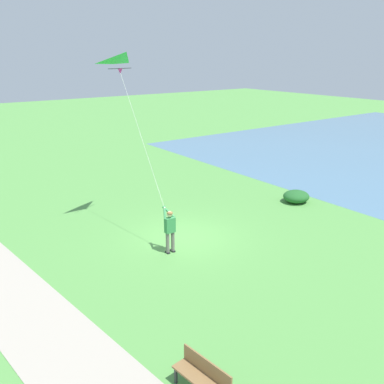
{
  "coord_description": "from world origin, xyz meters",
  "views": [
    {
      "loc": [
        9.28,
        13.21,
        7.36
      ],
      "look_at": [
        0.63,
        1.42,
        2.53
      ],
      "focal_mm": 38.83,
      "sensor_mm": 36.0,
      "label": 1
    }
  ],
  "objects_px": {
    "lakeside_shrub": "(296,196)",
    "person_kite_flyer": "(170,228)",
    "park_bench_near_walkway": "(203,375)",
    "flying_kite": "(126,65)"
  },
  "relations": [
    {
      "from": "park_bench_near_walkway",
      "to": "lakeside_shrub",
      "type": "height_order",
      "value": "park_bench_near_walkway"
    },
    {
      "from": "lakeside_shrub",
      "to": "park_bench_near_walkway",
      "type": "bearing_deg",
      "value": 31.9
    },
    {
      "from": "lakeside_shrub",
      "to": "person_kite_flyer",
      "type": "bearing_deg",
      "value": 6.53
    },
    {
      "from": "person_kite_flyer",
      "to": "park_bench_near_walkway",
      "type": "bearing_deg",
      "value": 62.53
    },
    {
      "from": "flying_kite",
      "to": "lakeside_shrub",
      "type": "height_order",
      "value": "flying_kite"
    },
    {
      "from": "flying_kite",
      "to": "park_bench_near_walkway",
      "type": "xyz_separation_m",
      "value": [
        3.57,
        9.79,
        -6.48
      ]
    },
    {
      "from": "person_kite_flyer",
      "to": "park_bench_near_walkway",
      "type": "relative_size",
      "value": 1.18
    },
    {
      "from": "person_kite_flyer",
      "to": "flying_kite",
      "type": "height_order",
      "value": "flying_kite"
    },
    {
      "from": "flying_kite",
      "to": "lakeside_shrub",
      "type": "relative_size",
      "value": 3.94
    },
    {
      "from": "flying_kite",
      "to": "park_bench_near_walkway",
      "type": "distance_m",
      "value": 12.28
    }
  ]
}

